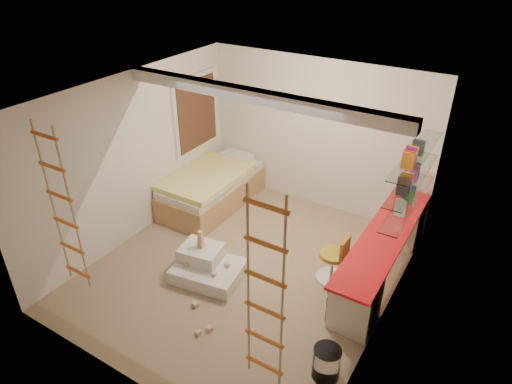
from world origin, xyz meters
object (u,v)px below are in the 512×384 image
Objects in this scene: desk at (382,254)px; play_platform at (207,266)px; swivel_chair at (334,264)px; bed at (212,188)px.

play_platform is (-2.11, -1.26, -0.24)m from desk.
swivel_chair is 1.79m from play_platform.
desk is 3.22m from bed.
desk is at bearing 37.53° from swivel_chair.
desk is 2.47m from play_platform.
bed is at bearing 163.69° from swivel_chair.
desk is 1.40× the size of bed.
desk is 3.77× the size of swivel_chair.
desk is 0.69m from swivel_chair.
bed is at bearing 123.70° from play_platform.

